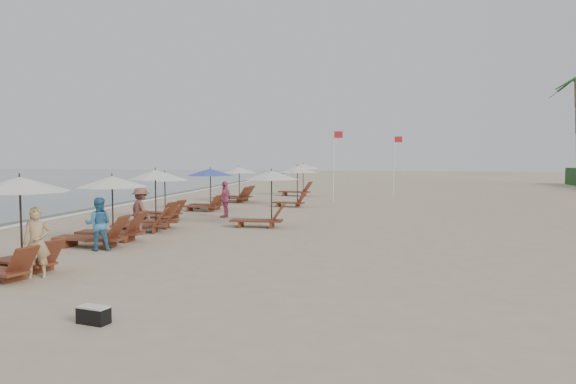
% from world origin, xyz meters
% --- Properties ---
extents(ground, '(160.00, 160.00, 0.00)m').
position_xyz_m(ground, '(0.00, 0.00, 0.00)').
color(ground, tan).
rests_on(ground, ground).
extents(wet_sand_band, '(3.20, 140.00, 0.01)m').
position_xyz_m(wet_sand_band, '(-12.50, 10.00, 0.00)').
color(wet_sand_band, '#6B5E4C').
rests_on(wet_sand_band, ground).
extents(foam_line, '(0.50, 140.00, 0.02)m').
position_xyz_m(foam_line, '(-11.20, 10.00, 0.01)').
color(foam_line, white).
rests_on(foam_line, ground).
extents(lounger_station_0, '(2.50, 2.29, 2.34)m').
position_xyz_m(lounger_station_0, '(-5.09, -3.92, 1.27)').
color(lounger_station_0, maroon).
rests_on(lounger_station_0, ground).
extents(lounger_station_1, '(2.76, 2.26, 2.18)m').
position_xyz_m(lounger_station_1, '(-5.36, 0.60, 1.01)').
color(lounger_station_1, maroon).
rests_on(lounger_station_1, ground).
extents(lounger_station_2, '(2.55, 2.33, 2.30)m').
position_xyz_m(lounger_station_2, '(-5.33, 3.81, 1.04)').
color(lounger_station_2, maroon).
rests_on(lounger_station_2, ground).
extents(lounger_station_3, '(2.48, 2.21, 2.09)m').
position_xyz_m(lounger_station_3, '(-6.27, 6.95, 1.07)').
color(lounger_station_3, maroon).
rests_on(lounger_station_3, ground).
extents(lounger_station_4, '(2.59, 2.44, 2.14)m').
position_xyz_m(lounger_station_4, '(-5.60, 11.15, 1.20)').
color(lounger_station_4, maroon).
rests_on(lounger_station_4, ground).
extents(lounger_station_5, '(2.68, 2.36, 2.11)m').
position_xyz_m(lounger_station_5, '(-5.61, 16.28, 1.00)').
color(lounger_station_5, maroon).
rests_on(lounger_station_5, ground).
extents(inland_station_0, '(2.75, 2.24, 2.22)m').
position_xyz_m(inland_station_0, '(-1.27, 5.59, 1.33)').
color(inland_station_0, maroon).
rests_on(inland_station_0, ground).
extents(inland_station_1, '(2.54, 2.24, 2.22)m').
position_xyz_m(inland_station_1, '(-1.55, 13.95, 1.49)').
color(inland_station_1, maroon).
rests_on(inland_station_1, ground).
extents(inland_station_2, '(2.89, 2.24, 2.22)m').
position_xyz_m(inland_station_2, '(-2.58, 21.62, 1.28)').
color(inland_station_2, maroon).
rests_on(inland_station_2, ground).
extents(beachgoer_near, '(0.72, 0.63, 1.65)m').
position_xyz_m(beachgoer_near, '(-4.48, -3.97, 0.82)').
color(beachgoer_near, tan).
rests_on(beachgoer_near, ground).
extents(beachgoer_mid_a, '(0.95, 0.86, 1.59)m').
position_xyz_m(beachgoer_mid_a, '(-4.95, -0.45, 0.80)').
color(beachgoer_mid_a, teal).
rests_on(beachgoer_mid_a, ground).
extents(beachgoer_mid_b, '(1.26, 1.15, 1.70)m').
position_xyz_m(beachgoer_mid_b, '(-5.19, 2.83, 0.85)').
color(beachgoer_mid_b, brown).
rests_on(beachgoer_mid_b, ground).
extents(beachgoer_far_a, '(0.49, 1.01, 1.66)m').
position_xyz_m(beachgoer_far_a, '(-3.75, 8.33, 0.83)').
color(beachgoer_far_a, '#B94A6E').
rests_on(beachgoer_far_a, ground).
extents(duffel_bag, '(0.58, 0.37, 0.30)m').
position_xyz_m(duffel_bag, '(-1.36, -6.85, 0.15)').
color(duffel_bag, black).
rests_on(duffel_bag, ground).
extents(flag_pole_near, '(0.60, 0.08, 4.46)m').
position_xyz_m(flag_pole_near, '(0.29, 17.30, 2.47)').
color(flag_pole_near, silver).
rests_on(flag_pole_near, ground).
extents(flag_pole_far, '(0.60, 0.08, 4.29)m').
position_xyz_m(flag_pole_far, '(3.91, 22.17, 2.38)').
color(flag_pole_far, silver).
rests_on(flag_pole_far, ground).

